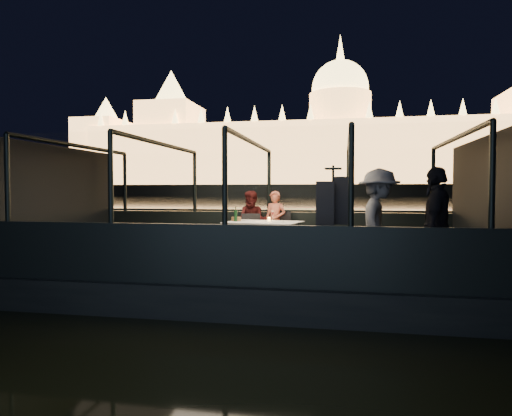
% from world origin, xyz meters
% --- Properties ---
extents(river_water, '(500.00, 500.00, 0.00)m').
position_xyz_m(river_water, '(0.00, 80.00, 0.00)').
color(river_water, black).
rests_on(river_water, ground).
extents(boat_hull, '(8.60, 4.40, 1.00)m').
position_xyz_m(boat_hull, '(0.00, 0.00, 0.00)').
color(boat_hull, black).
rests_on(boat_hull, river_water).
extents(boat_deck, '(8.00, 4.00, 0.04)m').
position_xyz_m(boat_deck, '(0.00, 0.00, 0.48)').
color(boat_deck, black).
rests_on(boat_deck, boat_hull).
extents(gunwale_port, '(8.00, 0.08, 0.90)m').
position_xyz_m(gunwale_port, '(0.00, 2.00, 0.95)').
color(gunwale_port, black).
rests_on(gunwale_port, boat_deck).
extents(gunwale_starboard, '(8.00, 0.08, 0.90)m').
position_xyz_m(gunwale_starboard, '(0.00, -2.00, 0.95)').
color(gunwale_starboard, black).
rests_on(gunwale_starboard, boat_deck).
extents(cabin_glass_port, '(8.00, 0.02, 1.40)m').
position_xyz_m(cabin_glass_port, '(0.00, 2.00, 2.10)').
color(cabin_glass_port, '#99B2B2').
rests_on(cabin_glass_port, gunwale_port).
extents(cabin_glass_starboard, '(8.00, 0.02, 1.40)m').
position_xyz_m(cabin_glass_starboard, '(0.00, -2.00, 2.10)').
color(cabin_glass_starboard, '#99B2B2').
rests_on(cabin_glass_starboard, gunwale_starboard).
extents(cabin_roof_glass, '(8.00, 4.00, 0.02)m').
position_xyz_m(cabin_roof_glass, '(0.00, 0.00, 2.80)').
color(cabin_roof_glass, '#99B2B2').
rests_on(cabin_roof_glass, boat_deck).
extents(end_wall_fore, '(0.02, 4.00, 2.30)m').
position_xyz_m(end_wall_fore, '(-4.00, 0.00, 1.65)').
color(end_wall_fore, black).
rests_on(end_wall_fore, boat_deck).
extents(end_wall_aft, '(0.02, 4.00, 2.30)m').
position_xyz_m(end_wall_aft, '(4.00, 0.00, 1.65)').
color(end_wall_aft, black).
rests_on(end_wall_aft, boat_deck).
extents(canopy_ribs, '(8.00, 4.00, 2.30)m').
position_xyz_m(canopy_ribs, '(0.00, 0.00, 1.65)').
color(canopy_ribs, black).
rests_on(canopy_ribs, boat_deck).
extents(embankment, '(400.00, 140.00, 6.00)m').
position_xyz_m(embankment, '(0.00, 210.00, 1.00)').
color(embankment, '#423D33').
rests_on(embankment, ground).
extents(parliament_building, '(220.00, 32.00, 60.00)m').
position_xyz_m(parliament_building, '(0.00, 175.00, 29.00)').
color(parliament_building, '#F2D18C').
rests_on(parliament_building, embankment).
extents(dining_table_central, '(1.61, 1.29, 0.77)m').
position_xyz_m(dining_table_central, '(0.11, 0.66, 0.89)').
color(dining_table_central, silver).
rests_on(dining_table_central, boat_deck).
extents(chair_port_left, '(0.49, 0.49, 0.88)m').
position_xyz_m(chair_port_left, '(-0.30, 1.18, 0.95)').
color(chair_port_left, black).
rests_on(chair_port_left, boat_deck).
extents(chair_port_right, '(0.50, 0.50, 0.92)m').
position_xyz_m(chair_port_right, '(0.34, 1.49, 0.95)').
color(chair_port_right, black).
rests_on(chair_port_right, boat_deck).
extents(coat_stand, '(0.61, 0.56, 1.78)m').
position_xyz_m(coat_stand, '(1.54, -1.27, 1.40)').
color(coat_stand, black).
rests_on(coat_stand, boat_deck).
extents(person_woman_coral, '(0.57, 0.46, 1.39)m').
position_xyz_m(person_woman_coral, '(0.20, 1.60, 1.25)').
color(person_woman_coral, '#D0684B').
rests_on(person_woman_coral, boat_deck).
extents(person_man_maroon, '(0.73, 0.60, 1.39)m').
position_xyz_m(person_man_maroon, '(-0.31, 1.58, 1.25)').
color(person_man_maroon, '#421212').
rests_on(person_man_maroon, boat_deck).
extents(passenger_stripe, '(0.80, 1.21, 1.75)m').
position_xyz_m(passenger_stripe, '(2.26, -0.89, 1.35)').
color(passenger_stripe, silver).
rests_on(passenger_stripe, boat_deck).
extents(passenger_dark, '(0.74, 1.11, 1.74)m').
position_xyz_m(passenger_dark, '(3.02, -1.50, 1.35)').
color(passenger_dark, black).
rests_on(passenger_dark, boat_deck).
extents(wine_bottle, '(0.08, 0.08, 0.30)m').
position_xyz_m(wine_bottle, '(-0.47, 0.62, 1.42)').
color(wine_bottle, '#133619').
rests_on(wine_bottle, dining_table_central).
extents(bread_basket, '(0.28, 0.28, 0.08)m').
position_xyz_m(bread_basket, '(-0.49, 0.77, 1.31)').
color(bread_basket, brown).
rests_on(bread_basket, dining_table_central).
extents(amber_candle, '(0.08, 0.08, 0.08)m').
position_xyz_m(amber_candle, '(0.20, 0.78, 1.31)').
color(amber_candle, '#FFB43F').
rests_on(amber_candle, dining_table_central).
extents(plate_near, '(0.30, 0.30, 0.02)m').
position_xyz_m(plate_near, '(0.41, 0.59, 1.27)').
color(plate_near, white).
rests_on(plate_near, dining_table_central).
extents(plate_far, '(0.30, 0.30, 0.01)m').
position_xyz_m(plate_far, '(-0.29, 0.95, 1.27)').
color(plate_far, silver).
rests_on(plate_far, dining_table_central).
extents(wine_glass_white, '(0.08, 0.08, 0.21)m').
position_xyz_m(wine_glass_white, '(-0.46, 0.65, 1.36)').
color(wine_glass_white, white).
rests_on(wine_glass_white, dining_table_central).
extents(wine_glass_red, '(0.07, 0.07, 0.20)m').
position_xyz_m(wine_glass_red, '(0.24, 1.01, 1.36)').
color(wine_glass_red, silver).
rests_on(wine_glass_red, dining_table_central).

